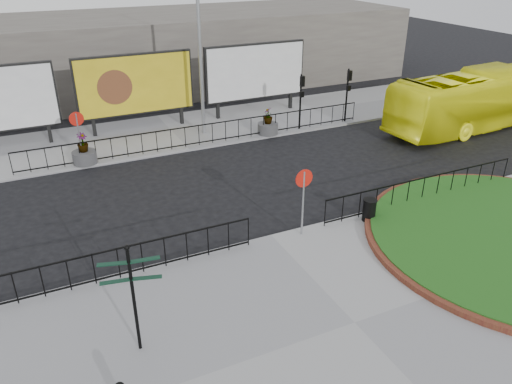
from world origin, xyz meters
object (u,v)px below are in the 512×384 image
litter_bin (369,210)px  planter_c (268,125)px  lamp_post (200,43)px  fingerpost_sign (132,289)px  billboard_mid (135,85)px  bus (478,100)px  planter_a (84,154)px

litter_bin → planter_c: (0.84, 10.00, 0.02)m
lamp_post → fingerpost_sign: (-6.95, -14.47, -2.86)m
lamp_post → fingerpost_sign: size_ratio=3.03×
billboard_mid → fingerpost_sign: size_ratio=2.03×
bus → billboard_mid: bearing=62.9°
fingerpost_sign → planter_c: 16.35m
litter_bin → planter_c: 10.04m
bus → planter_a: bearing=75.7°
planter_c → billboard_mid: bearing=149.5°
litter_bin → planter_c: bearing=85.2°
bus → planter_c: bearing=67.4°
fingerpost_sign → litter_bin: size_ratio=3.60×
bus → planter_c: 11.71m
litter_bin → lamp_post: bearing=100.8°
litter_bin → bus: bearing=27.8°
fingerpost_sign → planter_a: size_ratio=2.08×
lamp_post → planter_c: lamp_post is taller
lamp_post → planter_c: 5.47m
fingerpost_sign → billboard_mid: bearing=92.7°
planter_c → planter_a: bearing=-180.0°
planter_a → planter_c: size_ratio=1.02×
lamp_post → bus: bearing=-20.7°
lamp_post → litter_bin: lamp_post is taller
planter_a → billboard_mid: bearing=46.3°
fingerpost_sign → planter_a: 12.95m
litter_bin → fingerpost_sign: bearing=-162.6°
billboard_mid → litter_bin: size_ratio=7.31×
billboard_mid → planter_a: 5.34m
litter_bin → planter_c: planter_c is taller
lamp_post → bus: 15.41m
billboard_mid → litter_bin: billboard_mid is taller
billboard_mid → lamp_post: 4.23m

